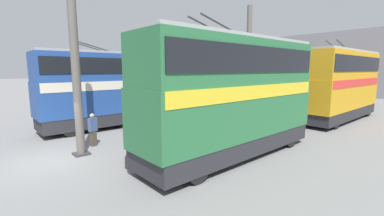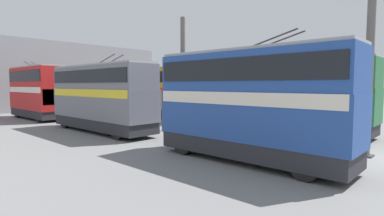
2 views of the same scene
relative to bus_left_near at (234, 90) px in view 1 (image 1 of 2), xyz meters
name	(u,v)px [view 1 (image 1 of 2)]	position (x,y,z in m)	size (l,w,h in m)	color
ground_plane	(48,161)	(-6.59, 4.82, -3.05)	(240.00, 240.00, 0.00)	slate
depot_back_wall	(358,64)	(33.36, 4.82, 1.73)	(0.50, 36.00, 9.57)	gray
support_column_near	(75,64)	(-5.19, 4.82, 1.17)	(0.68, 0.68, 8.70)	#605B56
support_column_far	(248,66)	(7.53, 4.82, 1.17)	(0.68, 0.68, 8.70)	#605B56
bus_left_near	(234,90)	(0.00, 0.00, 0.00)	(9.53, 2.54, 6.00)	black
bus_left_far	(341,81)	(12.86, 0.00, 0.01)	(10.07, 2.54, 6.02)	black
bus_right_near	(110,85)	(-1.49, 9.64, -0.13)	(9.27, 2.54, 5.75)	black
bus_right_mid	(232,80)	(11.41, 9.64, -0.18)	(10.71, 2.54, 5.66)	black
bus_right_far	(293,76)	(24.00, 9.64, 0.03)	(9.01, 2.54, 6.06)	black
person_aisle_foreground	(93,129)	(-4.24, 5.80, -2.14)	(0.47, 0.34, 1.72)	#473D33
person_by_left_row	(212,127)	(0.73, 2.01, -2.12)	(0.34, 0.47, 1.76)	#384251
person_by_right_row	(141,114)	(-0.29, 7.75, -2.08)	(0.46, 0.32, 1.82)	#2D2D33
person_aisle_midway	(179,117)	(1.58, 5.90, -2.25)	(0.44, 0.28, 1.54)	#384251
oil_drum	(133,148)	(-3.57, 2.80, -2.61)	(0.59, 0.59, 0.89)	#933828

